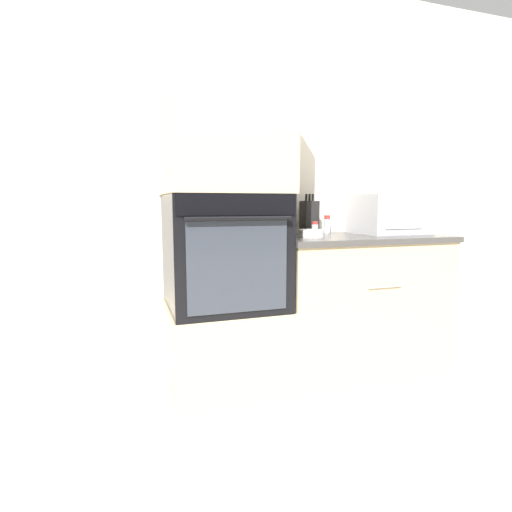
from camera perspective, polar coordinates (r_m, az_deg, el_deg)
ground_plane at (r=2.35m, az=5.80°, el=-19.98°), size 12.00×12.00×0.00m
wall_back at (r=2.68m, az=0.55°, el=11.10°), size 8.00×0.05×2.50m
oven_cabinet_base at (r=2.41m, az=-4.47°, el=-12.79°), size 0.66×0.60×0.49m
wall_oven at (r=2.27m, az=-4.59°, el=0.71°), size 0.63×0.64×0.64m
oven_cabinet_upper at (r=2.31m, az=-4.81°, el=18.73°), size 0.66×0.60×0.80m
counter_unit at (r=2.68m, az=13.87°, el=-6.51°), size 1.09×0.63×0.88m
microwave at (r=2.82m, az=18.51°, el=5.74°), size 0.44×0.37×0.26m
knife_block at (r=2.66m, az=7.61°, el=5.53°), size 0.09×0.11×0.26m
bowl at (r=2.40m, az=7.91°, el=3.23°), size 0.15×0.15×0.04m
condiment_jar_near at (r=2.51m, az=4.53°, el=4.25°), size 0.05×0.05×0.12m
condiment_jar_mid at (r=2.56m, az=8.42°, el=3.92°), size 0.04×0.04×0.09m
condiment_jar_far at (r=2.75m, az=10.11°, el=4.47°), size 0.04×0.04×0.12m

